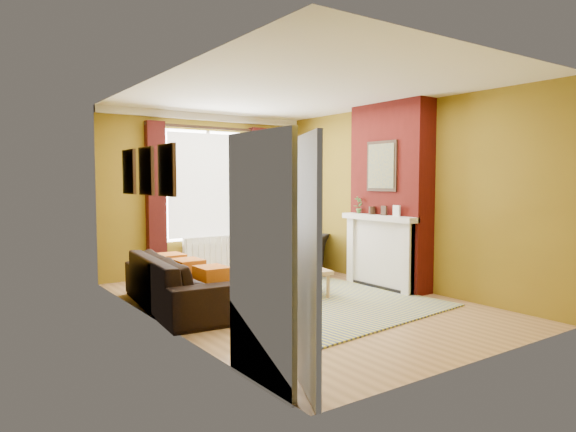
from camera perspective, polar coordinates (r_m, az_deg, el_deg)
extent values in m
plane|color=olive|center=(7.00, 1.19, -9.55)|extent=(5.50, 5.50, 0.00)
cube|color=olive|center=(9.17, -8.99, 2.45)|extent=(3.80, 0.02, 2.80)
cube|color=olive|center=(4.87, 20.67, 0.92)|extent=(3.80, 0.02, 2.80)
cube|color=olive|center=(8.08, 12.17, 2.21)|extent=(0.02, 5.50, 2.80)
cube|color=olive|center=(5.89, -13.89, 1.55)|extent=(0.02, 5.50, 2.80)
cube|color=white|center=(6.90, 1.22, 13.67)|extent=(3.80, 5.50, 0.01)
cube|color=#4A0D0A|center=(7.95, 11.31, 2.19)|extent=(0.35, 1.40, 2.80)
cube|color=silver|center=(7.88, 10.24, -4.01)|extent=(0.12, 1.30, 1.10)
cube|color=silver|center=(7.79, 10.03, -0.18)|extent=(0.22, 1.40, 0.08)
cube|color=silver|center=(7.48, 13.29, -4.72)|extent=(0.16, 0.14, 1.04)
cube|color=silver|center=(8.29, 7.29, -3.80)|extent=(0.16, 0.14, 1.04)
cube|color=black|center=(7.92, 10.38, -4.71)|extent=(0.06, 0.80, 0.90)
cube|color=black|center=(7.98, 10.24, -7.71)|extent=(0.20, 1.00, 0.06)
cube|color=silver|center=(7.55, 11.97, 0.57)|extent=(0.03, 0.12, 0.16)
cube|color=black|center=(7.72, 10.61, 0.59)|extent=(0.03, 0.10, 0.14)
cylinder|color=black|center=(7.90, 9.32, 0.61)|extent=(0.10, 0.10, 0.12)
cube|color=black|center=(7.81, 10.38, 5.47)|extent=(0.03, 0.60, 0.75)
cube|color=olive|center=(7.80, 10.28, 5.48)|extent=(0.01, 0.52, 0.66)
cube|color=silver|center=(9.20, -8.97, 10.82)|extent=(3.80, 0.08, 0.12)
cube|color=white|center=(9.14, -8.92, 3.39)|extent=(1.60, 0.04, 1.90)
cube|color=white|center=(9.11, -8.80, 3.39)|extent=(1.50, 0.02, 1.80)
cube|color=silver|center=(9.13, -8.86, 3.39)|extent=(0.06, 0.04, 1.90)
cube|color=#3B0E0D|center=(8.68, -14.47, 1.96)|extent=(0.30, 0.16, 2.50)
cube|color=#3B0E0D|center=(9.54, -3.37, 2.25)|extent=(0.30, 0.16, 2.50)
cylinder|color=black|center=(9.11, -8.73, 9.69)|extent=(2.30, 0.05, 0.05)
cube|color=silver|center=(9.17, -8.64, -4.13)|extent=(1.00, 0.10, 0.60)
cube|color=silver|center=(8.93, -11.07, -4.38)|extent=(0.04, 0.03, 0.56)
cube|color=silver|center=(8.97, -10.42, -4.33)|extent=(0.04, 0.03, 0.56)
cube|color=silver|center=(9.02, -9.79, -4.28)|extent=(0.04, 0.03, 0.56)
cube|color=silver|center=(9.07, -9.15, -4.23)|extent=(0.04, 0.03, 0.56)
cube|color=silver|center=(9.11, -8.53, -4.18)|extent=(0.04, 0.03, 0.56)
cube|color=silver|center=(9.16, -7.91, -4.13)|extent=(0.04, 0.03, 0.56)
cube|color=silver|center=(9.21, -7.30, -4.08)|extent=(0.04, 0.03, 0.56)
cube|color=silver|center=(9.26, -6.70, -4.03)|extent=(0.04, 0.03, 0.56)
cube|color=silver|center=(9.32, -6.10, -3.98)|extent=(0.04, 0.03, 0.56)
cube|color=black|center=(5.81, -13.32, 4.98)|extent=(0.04, 0.44, 0.58)
cube|color=gold|center=(5.82, -13.09, 4.98)|extent=(0.01, 0.38, 0.52)
cube|color=black|center=(6.41, -15.47, 4.84)|extent=(0.04, 0.44, 0.58)
cube|color=green|center=(6.42, -15.26, 4.84)|extent=(0.01, 0.38, 0.52)
cube|color=black|center=(7.03, -17.24, 4.72)|extent=(0.04, 0.44, 0.58)
cube|color=#D23464|center=(7.04, -17.05, 4.72)|extent=(0.01, 0.38, 0.52)
cube|color=silver|center=(4.11, -3.08, -4.98)|extent=(0.05, 0.94, 2.06)
cube|color=black|center=(4.12, -2.84, -4.95)|extent=(0.02, 0.80, 1.98)
cube|color=silver|center=(3.92, 2.15, -5.40)|extent=(0.37, 0.74, 1.98)
imported|color=#437A36|center=(8.11, 7.85, 1.24)|extent=(0.14, 0.10, 0.27)
cube|color=#B3520E|center=(6.27, -8.44, -6.29)|extent=(0.34, 0.40, 0.16)
cube|color=#B3520E|center=(6.89, -11.05, -5.39)|extent=(0.34, 0.40, 0.16)
cube|color=#B3520E|center=(7.44, -12.93, -4.72)|extent=(0.34, 0.40, 0.16)
cube|color=#32438B|center=(7.31, 0.17, -8.88)|extent=(3.15, 4.08, 0.02)
imported|color=black|center=(6.78, -11.85, -7.15)|extent=(1.14, 2.41, 0.68)
imported|color=black|center=(8.94, 1.11, -4.33)|extent=(1.41, 1.39, 0.69)
cube|color=tan|center=(7.47, 0.87, -5.77)|extent=(0.80, 1.28, 0.05)
cylinder|color=tan|center=(6.93, 1.00, -8.21)|extent=(0.06, 0.06, 0.35)
cylinder|color=tan|center=(7.15, 4.48, -7.85)|extent=(0.06, 0.06, 0.35)
cylinder|color=tan|center=(7.89, -2.40, -6.71)|extent=(0.06, 0.06, 0.35)
cylinder|color=tan|center=(8.08, 0.75, -6.45)|extent=(0.06, 0.06, 0.35)
cylinder|color=#A37246|center=(8.67, -4.26, -5.49)|extent=(0.42, 0.42, 0.42)
cylinder|color=black|center=(9.71, 0.59, -5.63)|extent=(0.26, 0.26, 0.03)
cylinder|color=black|center=(9.61, 0.59, -0.97)|extent=(0.03, 0.03, 1.55)
cone|color=beige|center=(9.57, 0.59, 3.73)|extent=(0.26, 0.26, 0.19)
imported|color=#999999|center=(7.12, 0.73, -5.95)|extent=(0.28, 0.33, 0.03)
imported|color=#999999|center=(7.85, -0.50, -5.03)|extent=(0.28, 0.31, 0.02)
imported|color=#999999|center=(7.52, 2.50, -5.15)|extent=(0.13, 0.13, 0.09)
cube|color=#262628|center=(7.59, 0.42, -5.35)|extent=(0.12, 0.15, 0.02)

